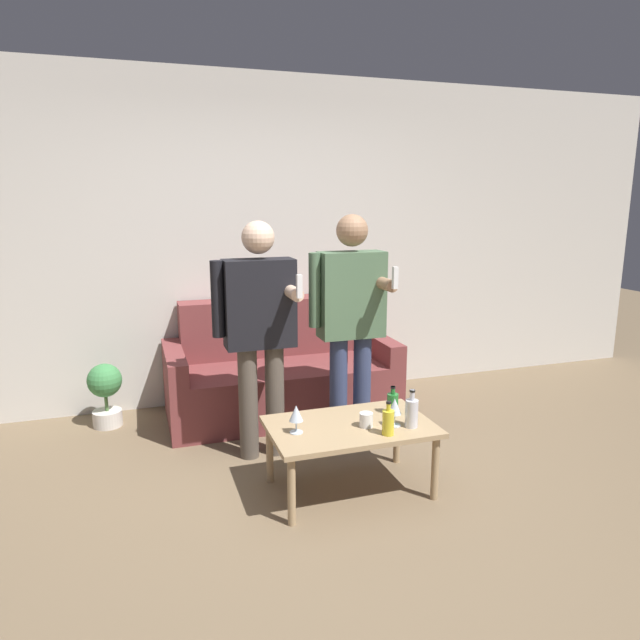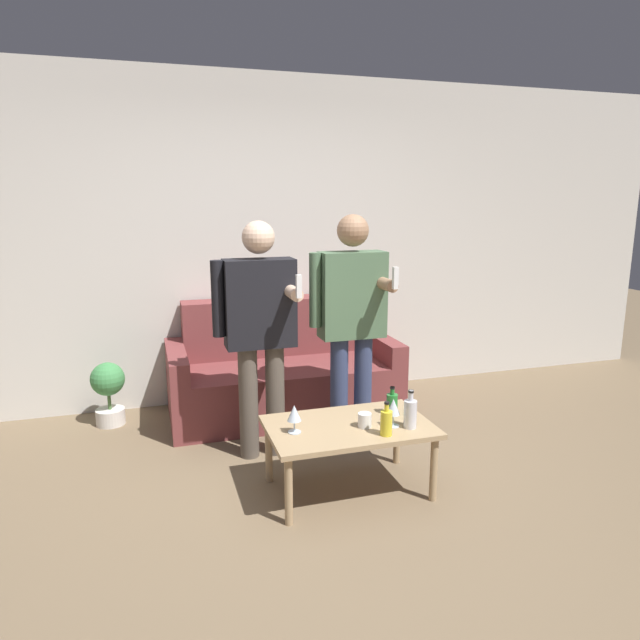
# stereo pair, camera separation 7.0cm
# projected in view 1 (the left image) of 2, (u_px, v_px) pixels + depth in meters

# --- Properties ---
(ground_plane) EXTENTS (16.00, 16.00, 0.00)m
(ground_plane) POSITION_uv_depth(u_px,v_px,m) (337.00, 529.00, 3.01)
(ground_plane) COLOR #756047
(wall_back) EXTENTS (8.00, 0.06, 2.70)m
(wall_back) POSITION_uv_depth(u_px,v_px,m) (249.00, 242.00, 4.76)
(wall_back) COLOR silver
(wall_back) RESTS_ON ground_plane
(couch) EXTENTS (1.80, 0.85, 0.89)m
(couch) POSITION_uv_depth(u_px,v_px,m) (279.00, 373.00, 4.63)
(couch) COLOR brown
(couch) RESTS_ON ground_plane
(coffee_table) EXTENTS (0.96, 0.60, 0.42)m
(coffee_table) POSITION_uv_depth(u_px,v_px,m) (350.00, 432.00, 3.33)
(coffee_table) COLOR tan
(coffee_table) RESTS_ON ground_plane
(bottle_orange) EXTENTS (0.07, 0.07, 0.17)m
(bottle_orange) POSITION_uv_depth(u_px,v_px,m) (393.00, 403.00, 3.48)
(bottle_orange) COLOR #23752D
(bottle_orange) RESTS_ON coffee_table
(bottle_green) EXTENTS (0.07, 0.07, 0.20)m
(bottle_green) POSITION_uv_depth(u_px,v_px,m) (388.00, 422.00, 3.17)
(bottle_green) COLOR yellow
(bottle_green) RESTS_ON coffee_table
(bottle_dark) EXTENTS (0.07, 0.07, 0.22)m
(bottle_dark) POSITION_uv_depth(u_px,v_px,m) (412.00, 412.00, 3.27)
(bottle_dark) COLOR silver
(bottle_dark) RESTS_ON coffee_table
(wine_glass_near) EXTENTS (0.08, 0.08, 0.16)m
(wine_glass_near) POSITION_uv_depth(u_px,v_px,m) (296.00, 414.00, 3.18)
(wine_glass_near) COLOR silver
(wine_glass_near) RESTS_ON coffee_table
(wine_glass_far) EXTENTS (0.08, 0.08, 0.17)m
(wine_glass_far) POSITION_uv_depth(u_px,v_px,m) (395.00, 407.00, 3.28)
(wine_glass_far) COLOR silver
(wine_glass_far) RESTS_ON coffee_table
(cup_on_table) EXTENTS (0.08, 0.08, 0.08)m
(cup_on_table) POSITION_uv_depth(u_px,v_px,m) (366.00, 420.00, 3.28)
(cup_on_table) COLOR white
(cup_on_table) RESTS_ON coffee_table
(person_standing_left) EXTENTS (0.53, 0.42, 1.57)m
(person_standing_left) POSITION_uv_depth(u_px,v_px,m) (259.00, 324.00, 3.69)
(person_standing_left) COLOR brown
(person_standing_left) RESTS_ON ground_plane
(person_standing_right) EXTENTS (0.52, 0.42, 1.61)m
(person_standing_right) POSITION_uv_depth(u_px,v_px,m) (351.00, 314.00, 3.88)
(person_standing_right) COLOR navy
(person_standing_right) RESTS_ON ground_plane
(potted_plant) EXTENTS (0.25, 0.25, 0.49)m
(potted_plant) POSITION_uv_depth(u_px,v_px,m) (105.00, 390.00, 4.31)
(potted_plant) COLOR silver
(potted_plant) RESTS_ON ground_plane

